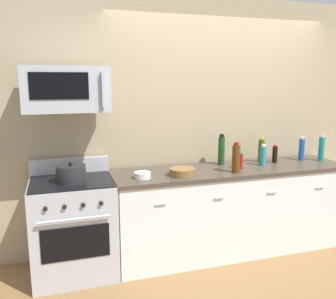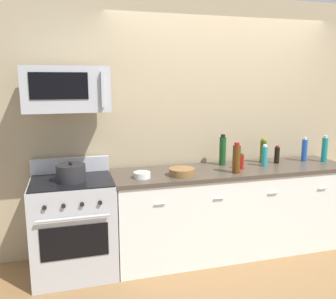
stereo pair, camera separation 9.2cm
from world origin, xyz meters
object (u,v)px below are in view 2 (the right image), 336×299
bottle_dish_soap (264,156)px  bottle_wine_amber (237,159)px  bottle_sparkling_teal (325,149)px  bowl_wooden_salad (182,172)px  bottle_olive_oil (263,151)px  microwave (67,89)px  bottle_hot_sauce_red (241,162)px  bottle_wine_green (223,151)px  bottle_soy_sauce_dark (277,155)px  bottle_soda_blue (304,150)px  range_oven (74,226)px  stockpot (71,173)px  bowl_white_ceramic (142,175)px

bottle_dish_soap → bottle_wine_amber: 0.46m
bottle_sparkling_teal → bowl_wooden_salad: bearing=-175.6°
bottle_olive_oil → bowl_wooden_salad: 1.08m
microwave → bottle_sparkling_teal: bearing=-0.9°
bottle_hot_sauce_red → bottle_dish_soap: bottle_dish_soap is taller
bottle_wine_green → bottle_wine_amber: bearing=-91.5°
bottle_soy_sauce_dark → bottle_soda_blue: (0.36, 0.01, 0.04)m
bottle_dish_soap → bottle_soda_blue: size_ratio=0.85×
bottle_sparkling_teal → bottle_olive_oil: bottle_sparkling_teal is taller
bottle_wine_green → bottle_soy_sauce_dark: (0.62, -0.08, -0.07)m
bottle_olive_oil → bottle_soy_sauce_dark: bearing=-23.8°
bottle_sparkling_teal → bottle_soda_blue: size_ratio=1.09×
range_oven → stockpot: size_ratio=4.06×
bottle_soy_sauce_dark → stockpot: 2.22m
bottle_dish_soap → bottle_wine_amber: bottle_wine_amber is taller
range_oven → bottle_soy_sauce_dark: (2.21, 0.09, 0.54)m
microwave → bowl_white_ceramic: 1.04m
bottle_hot_sauce_red → bottle_wine_amber: bottle_wine_amber is taller
bottle_olive_oil → bottle_sparkling_teal: bearing=-11.7°
bottle_soy_sauce_dark → bowl_wooden_salad: bottle_soy_sauce_dark is taller
bottle_dish_soap → bowl_wooden_salad: size_ratio=0.93×
microwave → bottle_hot_sauce_red: microwave is taller
bowl_white_ceramic → bottle_soda_blue: bearing=6.1°
microwave → bottle_olive_oil: 2.19m
microwave → bottle_soy_sauce_dark: 2.33m
bottle_dish_soap → bottle_wine_amber: bearing=-156.6°
bottle_wine_amber → bottle_olive_oil: bearing=34.0°
bottle_wine_amber → bowl_wooden_salad: bottle_wine_amber is taller
bottle_soy_sauce_dark → stockpot: (-2.21, -0.14, -0.01)m
stockpot → bottle_sparkling_teal: bearing=1.2°
microwave → bottle_soy_sauce_dark: (2.21, 0.04, -0.74)m
bottle_soy_sauce_dark → bowl_wooden_salad: 1.20m
bottle_soy_sauce_dark → bottle_wine_amber: 0.68m
bottle_soy_sauce_dark → bowl_wooden_salad: size_ratio=0.79×
bottle_olive_oil → bottle_hot_sauce_red: 0.42m
bottle_sparkling_teal → bottle_wine_green: bottle_wine_green is taller
bottle_dish_soap → bottle_sparkling_teal: bearing=0.4°
bottle_sparkling_teal → bottle_hot_sauce_red: (-1.06, -0.06, -0.06)m
bottle_wine_green → bottle_dish_soap: bottle_wine_green is taller
bottle_soy_sauce_dark → bottle_wine_amber: (-0.63, -0.27, 0.05)m
bowl_wooden_salad → bowl_white_ceramic: bowl_wooden_salad is taller
microwave → bottle_hot_sauce_red: bearing=-3.3°
bottle_wine_green → bottle_hot_sauce_red: bottle_wine_green is taller
range_oven → bottle_hot_sauce_red: (1.71, -0.05, 0.53)m
bottle_olive_oil → bowl_wooden_salad: size_ratio=1.12×
range_oven → stockpot: (0.00, -0.05, 0.53)m
range_oven → bottle_olive_oil: bottle_olive_oil is taller
bottle_wine_green → bowl_wooden_salad: bottle_wine_green is taller
bowl_white_ceramic → bottle_hot_sauce_red: bearing=3.0°
bowl_white_ceramic → range_oven: bearing=170.4°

